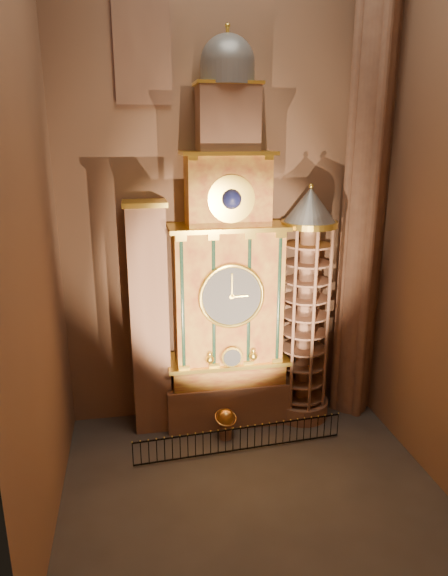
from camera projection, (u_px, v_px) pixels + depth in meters
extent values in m
plane|color=#383330|center=(251.00, 486.00, 19.38)|extent=(14.00, 14.00, 0.00)
plane|color=#8C664B|center=(223.00, 177.00, 21.90)|extent=(22.00, 0.00, 22.00)
plane|color=#8C664B|center=(25.00, 196.00, 15.05)|extent=(0.00, 22.00, 22.00)
cube|color=#8C634C|center=(227.00, 398.00, 23.81)|extent=(5.60, 2.20, 2.00)
cube|color=maroon|center=(227.00, 369.00, 23.38)|extent=(5.00, 2.00, 1.00)
cube|color=#FFDB4B|center=(227.00, 358.00, 23.18)|extent=(5.40, 2.30, 0.18)
cube|color=maroon|center=(227.00, 296.00, 22.38)|extent=(4.60, 2.00, 6.00)
cylinder|color=black|center=(182.00, 305.00, 21.22)|extent=(0.32, 0.32, 5.60)
cylinder|color=black|center=(213.00, 303.00, 21.44)|extent=(0.32, 0.32, 5.60)
cylinder|color=black|center=(248.00, 301.00, 21.70)|extent=(0.32, 0.32, 5.60)
cylinder|color=black|center=(278.00, 299.00, 21.92)|extent=(0.32, 0.32, 5.60)
cube|color=#FFDB4B|center=(227.00, 227.00, 21.47)|extent=(5.00, 2.25, 0.18)
cylinder|color=#2D3033|center=(232.00, 296.00, 21.35)|extent=(2.60, 0.12, 2.60)
torus|color=#FFDB4B|center=(232.00, 297.00, 21.30)|extent=(2.80, 0.16, 2.80)
cylinder|color=#FFDB4B|center=(232.00, 357.00, 21.97)|extent=(0.90, 0.10, 0.90)
sphere|color=#FFDB4B|center=(210.00, 359.00, 21.87)|extent=(0.36, 0.36, 0.36)
sphere|color=#FFDB4B|center=(253.00, 356.00, 22.20)|extent=(0.36, 0.36, 0.36)
cube|color=maroon|center=(227.00, 192.00, 21.10)|extent=(3.40, 1.80, 3.00)
sphere|color=#0B0B39|center=(231.00, 199.00, 20.30)|extent=(0.80, 0.80, 0.80)
cube|color=#FFDB4B|center=(228.00, 153.00, 20.61)|extent=(3.80, 2.00, 0.15)
cube|color=#8C634C|center=(227.00, 120.00, 20.31)|extent=(2.40, 1.60, 2.60)
sphere|color=slate|center=(228.00, 63.00, 19.71)|extent=(2.10, 2.10, 2.10)
cylinder|color=#FFDB4B|center=(228.00, 37.00, 19.45)|extent=(0.14, 0.14, 0.80)
cube|color=#8C634C|center=(150.00, 322.00, 22.09)|extent=(1.60, 1.40, 10.00)
cube|color=#FFDB4B|center=(152.00, 369.00, 22.26)|extent=(1.35, 0.10, 2.10)
cube|color=#4A1C13|center=(152.00, 369.00, 22.21)|extent=(1.05, 0.04, 1.75)
cube|color=#FFDB4B|center=(149.00, 312.00, 21.52)|extent=(1.35, 0.10, 2.10)
cube|color=#4A1C13|center=(149.00, 313.00, 21.47)|extent=(1.05, 0.04, 1.75)
cube|color=#FFDB4B|center=(147.00, 252.00, 20.78)|extent=(1.35, 0.10, 2.10)
cube|color=#4A1C13|center=(147.00, 252.00, 20.72)|extent=(1.05, 0.04, 1.75)
cube|color=#FFDB4B|center=(144.00, 203.00, 20.64)|extent=(1.80, 1.60, 0.20)
cylinder|color=#8C634C|center=(301.00, 406.00, 24.29)|extent=(2.50, 2.50, 0.80)
cylinder|color=#8C634C|center=(305.00, 317.00, 23.01)|extent=(0.70, 0.70, 8.20)
cylinder|color=#FFDB4B|center=(309.00, 224.00, 21.82)|extent=(2.40, 2.40, 0.25)
cone|color=slate|center=(310.00, 205.00, 21.59)|extent=(2.30, 2.30, 1.50)
sphere|color=#FFDB4B|center=(311.00, 186.00, 21.36)|extent=(0.20, 0.20, 0.20)
cylinder|color=#8C634C|center=(367.00, 177.00, 22.00)|extent=(1.60, 1.60, 22.00)
cylinder|color=#8C634C|center=(384.00, 177.00, 22.14)|extent=(0.44, 0.44, 22.00)
cylinder|color=#8C634C|center=(349.00, 178.00, 21.86)|extent=(0.44, 0.44, 22.00)
cylinder|color=#8C634C|center=(359.00, 176.00, 22.76)|extent=(0.44, 0.44, 22.00)
cylinder|color=#8C634C|center=(375.00, 179.00, 21.25)|extent=(0.44, 0.44, 22.00)
cube|color=navy|center=(141.00, 33.00, 19.74)|extent=(2.00, 0.10, 5.00)
cube|color=#8C634C|center=(142.00, 33.00, 19.68)|extent=(2.20, 0.06, 5.20)
cylinder|color=#8C634C|center=(226.00, 432.00, 22.39)|extent=(0.53, 0.53, 0.61)
sphere|color=gold|center=(226.00, 417.00, 22.19)|extent=(0.79, 0.79, 0.79)
torus|color=gold|center=(226.00, 417.00, 22.19)|extent=(1.17, 1.13, 0.42)
cube|color=black|center=(240.00, 428.00, 21.20)|extent=(8.84, 0.67, 0.05)
cube|color=black|center=(240.00, 449.00, 21.48)|extent=(8.84, 0.67, 0.05)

